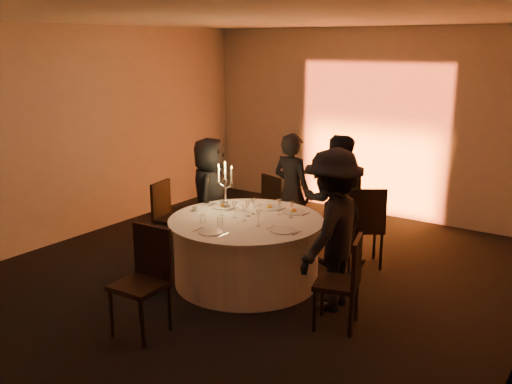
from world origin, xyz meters
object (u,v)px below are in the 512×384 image
Objects in this scene: chair_right at (345,277)px; candelabra at (225,192)px; banquet_table at (246,250)px; guest_back_left at (292,192)px; guest_right at (332,230)px; guest_left at (210,196)px; chair_front at (145,274)px; guest_back_right at (336,201)px; chair_back_right at (365,222)px; chair_back_left at (277,203)px; coffee_cup at (196,208)px; chair_left at (168,213)px.

candelabra is at bearing -123.76° from chair_right.
banquet_table is 3.05× the size of candelabra.
guest_back_left is 1.85m from guest_right.
chair_front is at bearing 174.39° from guest_left.
chair_back_right is at bearing 164.05° from guest_back_right.
chair_back_left is 1.23m from guest_back_right.
banquet_table is 1.62m from chair_back_left.
guest_back_right reaches higher than candelabra.
chair_back_right is 9.47× the size of coffee_cup.
guest_back_right is (1.57, 0.58, 0.05)m from guest_left.
guest_right is (1.67, -1.54, 0.33)m from chair_back_left.
guest_back_right is (0.69, 2.64, 0.24)m from chair_front.
chair_back_right is at bearing 37.62° from coffee_cup.
banquet_table is 1.47m from chair_left.
guest_left is 1.68m from guest_back_right.
chair_left reaches higher than chair_right.
guest_right reaches higher than chair_back_left.
banquet_table is 1.92× the size of chair_back_left.
chair_left is 1.02× the size of chair_back_left.
guest_back_left is 2.70× the size of candelabra.
chair_back_left is 0.57× the size of guest_back_right.
guest_back_left is at bearing 73.34° from candelabra.
chair_back_right is 1.14m from guest_back_left.
chair_right is at bearing 92.37° from guest_back_right.
coffee_cup is at bearing -121.98° from chair_left.
coffee_cup is (-1.65, -1.27, 0.21)m from chair_back_right.
chair_left is at bearing -3.85° from guest_back_right.
guest_back_right is 15.09× the size of coffee_cup.
guest_back_left is at bearing -40.40° from guest_back_right.
chair_back_right is 1.11× the size of chair_right.
chair_back_left is 2.29m from guest_right.
chair_front reaches higher than banquet_table.
chair_back_left is 8.53× the size of coffee_cup.
chair_left is 0.62× the size of guest_left.
guest_back_left is at bearing 167.61° from chair_back_left.
chair_back_right reaches higher than chair_back_left.
banquet_table is 1.34m from guest_back_right.
chair_left is at bearing 157.96° from coffee_cup.
chair_back_left is 2.75m from chair_right.
chair_right is at bearing 154.69° from chair_back_left.
guest_back_left reaches higher than chair_front.
guest_right reaches higher than guest_back_right.
guest_back_right is at bearing -156.35° from guest_right.
guest_right is (1.29, -1.32, 0.06)m from guest_back_left.
chair_right reaches higher than coffee_cup.
chair_front is (0.44, -3.03, 0.06)m from chair_back_left.
chair_back_right is 0.63× the size of guest_back_right.
chair_left is 2.20m from chair_front.
chair_left is 2.24m from guest_back_right.
chair_back_right is at bearing -178.46° from chair_right.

